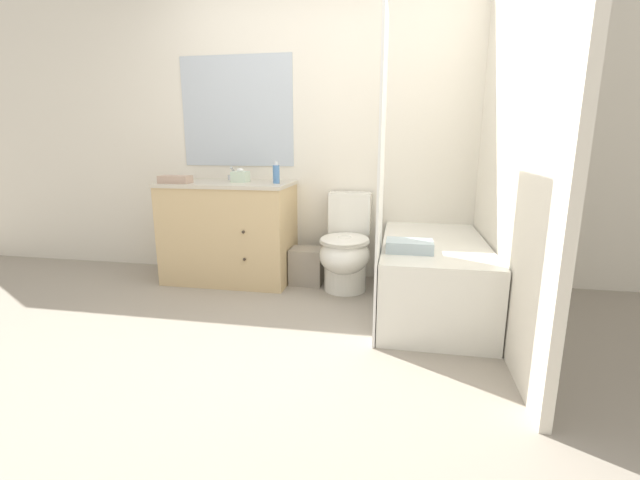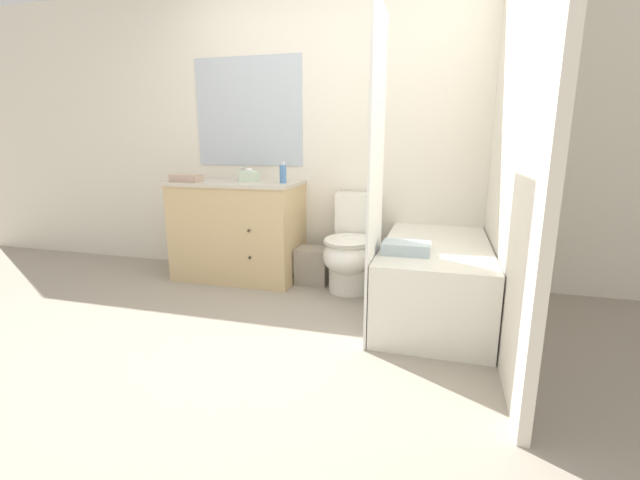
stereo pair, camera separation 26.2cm
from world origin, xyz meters
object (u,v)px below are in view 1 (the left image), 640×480
at_px(hand_towel_folded, 175,179).
at_px(sink_faucet, 235,176).
at_px(soap_dispenser, 276,174).
at_px(bathtub, 432,275).
at_px(wastebasket, 307,266).
at_px(vanity_cabinet, 230,231).
at_px(tissue_box, 240,176).
at_px(bath_towel_folded, 409,246).
at_px(toilet, 346,250).

bearing_deg(hand_towel_folded, sink_faucet, 43.19).
distance_m(sink_faucet, soap_dispenser, 0.49).
distance_m(bathtub, wastebasket, 1.09).
xyz_separation_m(vanity_cabinet, tissue_box, (0.11, 0.02, 0.46)).
distance_m(sink_faucet, bath_towel_folded, 1.78).
height_order(toilet, soap_dispenser, soap_dispenser).
height_order(sink_faucet, wastebasket, sink_faucet).
xyz_separation_m(bathtub, soap_dispenser, (-1.24, 0.35, 0.67)).
xyz_separation_m(bathtub, bath_towel_folded, (-0.18, -0.33, 0.29)).
xyz_separation_m(bathtub, tissue_box, (-1.57, 0.41, 0.64)).
height_order(bathtub, bath_towel_folded, bath_towel_folded).
bearing_deg(bath_towel_folded, toilet, 127.06).
height_order(toilet, bathtub, toilet).
bearing_deg(bath_towel_folded, wastebasket, 138.56).
bearing_deg(tissue_box, bath_towel_folded, -28.06).
bearing_deg(toilet, vanity_cabinet, 175.58).
relative_size(vanity_cabinet, bath_towel_folded, 3.73).
height_order(sink_faucet, bath_towel_folded, sink_faucet).
height_order(sink_faucet, toilet, sink_faucet).
xyz_separation_m(wastebasket, hand_towel_folded, (-1.05, -0.18, 0.73)).
xyz_separation_m(sink_faucet, wastebasket, (0.67, -0.17, -0.73)).
height_order(tissue_box, hand_towel_folded, tissue_box).
bearing_deg(bath_towel_folded, hand_towel_folded, 163.76).
height_order(soap_dispenser, bath_towel_folded, soap_dispenser).
bearing_deg(bathtub, soap_dispenser, 164.28).
bearing_deg(tissue_box, hand_towel_folded, -157.99).
relative_size(sink_faucet, bath_towel_folded, 0.49).
distance_m(hand_towel_folded, bath_towel_folded, 1.98).
xyz_separation_m(toilet, wastebasket, (-0.34, 0.09, -0.18)).
bearing_deg(sink_faucet, hand_towel_folded, -136.81).
relative_size(tissue_box, hand_towel_folded, 0.51).
bearing_deg(hand_towel_folded, bathtub, -6.01).
height_order(tissue_box, bath_towel_folded, tissue_box).
xyz_separation_m(toilet, bath_towel_folded, (0.48, -0.64, 0.21)).
bearing_deg(toilet, hand_towel_folded, -176.12).
bearing_deg(hand_towel_folded, toilet, 3.88).
bearing_deg(tissue_box, sink_faucet, 124.98).
bearing_deg(wastebasket, hand_towel_folded, -170.09).
distance_m(vanity_cabinet, soap_dispenser, 0.66).
relative_size(bathtub, bath_towel_folded, 4.68).
bearing_deg(vanity_cabinet, tissue_box, 11.65).
xyz_separation_m(vanity_cabinet, sink_faucet, (-0.00, 0.18, 0.45)).
relative_size(bathtub, tissue_box, 10.57).
bearing_deg(tissue_box, toilet, -6.35).
xyz_separation_m(sink_faucet, toilet, (1.02, -0.26, -0.56)).
xyz_separation_m(wastebasket, tissue_box, (-0.57, 0.01, 0.74)).
relative_size(tissue_box, bath_towel_folded, 0.44).
distance_m(vanity_cabinet, tissue_box, 0.48).
bearing_deg(hand_towel_folded, tissue_box, 22.01).
height_order(bathtub, wastebasket, bathtub).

